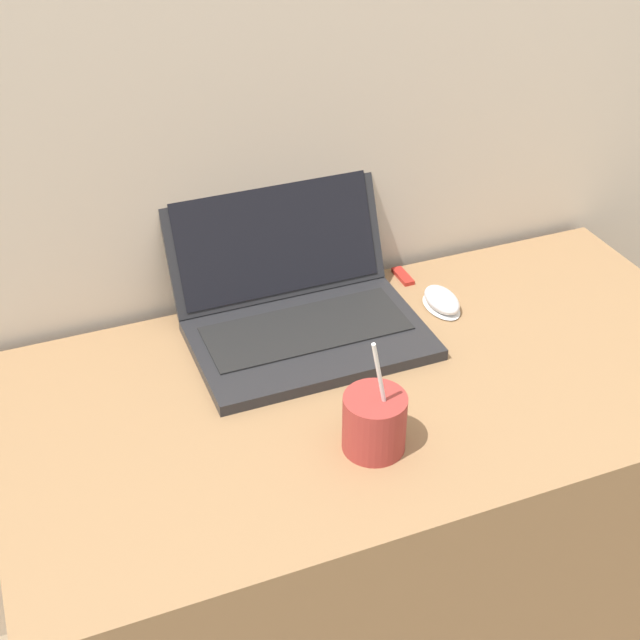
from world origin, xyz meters
The scene contains 5 objects.
desk centered at (0.00, 0.31, 0.36)m, with size 1.21×0.61×0.72m.
laptop centered at (-0.07, 0.50, 0.77)m, with size 0.39×0.34×0.22m.
drink_cup centered at (-0.08, 0.17, 0.77)m, with size 0.09×0.09×0.20m.
computer_mouse centered at (0.19, 0.46, 0.73)m, with size 0.06×0.10×0.03m.
usb_stick centered at (0.17, 0.57, 0.72)m, with size 0.02×0.06×0.01m.
Camera 1 is at (-0.51, -0.69, 1.61)m, focal length 50.00 mm.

